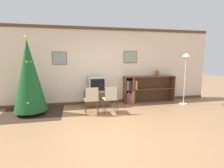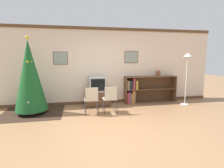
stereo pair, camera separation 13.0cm
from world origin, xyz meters
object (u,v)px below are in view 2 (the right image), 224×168
(christmas_tree, at_px, (30,76))
(vase, at_px, (158,73))
(folding_chair_left, at_px, (92,99))
(folding_chair_right, at_px, (110,98))
(bookshelf, at_px, (142,90))
(television, at_px, (97,84))
(standing_lamp, at_px, (187,65))
(tv_console, at_px, (97,98))

(christmas_tree, relative_size, vase, 11.09)
(folding_chair_left, distance_m, vase, 2.87)
(folding_chair_left, distance_m, folding_chair_right, 0.56)
(christmas_tree, bearing_deg, bookshelf, 9.11)
(television, xyz_separation_m, folding_chair_right, (0.28, -0.96, -0.28))
(television, xyz_separation_m, standing_lamp, (3.06, -0.49, 0.63))
(folding_chair_right, distance_m, vase, 2.38)
(bookshelf, bearing_deg, vase, 2.45)
(christmas_tree, relative_size, folding_chair_right, 2.76)
(tv_console, distance_m, television, 0.51)
(folding_chair_left, bearing_deg, folding_chair_right, 0.00)
(bookshelf, relative_size, vase, 9.53)
(bookshelf, relative_size, standing_lamp, 1.07)
(standing_lamp, bearing_deg, television, 170.88)
(tv_console, height_order, folding_chair_right, folding_chair_right)
(folding_chair_right, bearing_deg, vase, 28.25)
(television, height_order, folding_chair_left, television)
(television, xyz_separation_m, bookshelf, (1.65, 0.10, -0.27))
(tv_console, bearing_deg, vase, 3.15)
(folding_chair_right, bearing_deg, standing_lamp, 9.56)
(folding_chair_left, height_order, vase, vase)
(folding_chair_left, height_order, folding_chair_right, same)
(christmas_tree, distance_m, television, 2.11)
(television, bearing_deg, christmas_tree, -166.43)
(folding_chair_left, bearing_deg, vase, 22.87)
(folding_chair_left, height_order, standing_lamp, standing_lamp)
(television, bearing_deg, bookshelf, 3.52)
(folding_chair_left, xyz_separation_m, bookshelf, (1.93, 1.06, 0.01))
(television, bearing_deg, folding_chair_left, -106.12)
(television, height_order, vase, vase)
(christmas_tree, distance_m, vase, 4.37)
(folding_chair_left, height_order, bookshelf, bookshelf)
(standing_lamp, bearing_deg, folding_chair_left, -172.01)
(tv_console, xyz_separation_m, folding_chair_left, (-0.28, -0.96, 0.22))
(television, height_order, folding_chair_right, television)
(vase, bearing_deg, folding_chair_right, -151.75)
(bookshelf, distance_m, standing_lamp, 1.78)
(standing_lamp, bearing_deg, tv_console, 170.83)
(folding_chair_left, distance_m, bookshelf, 2.20)
(christmas_tree, distance_m, folding_chair_right, 2.44)
(standing_lamp, bearing_deg, folding_chair_right, -170.44)
(television, distance_m, folding_chair_left, 1.04)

